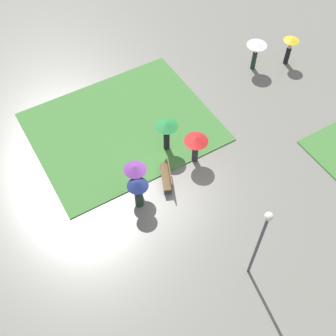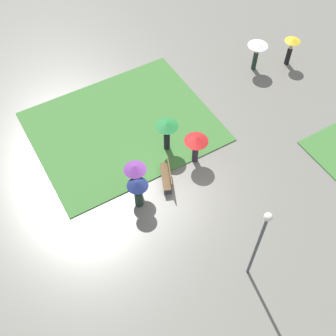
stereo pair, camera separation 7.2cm
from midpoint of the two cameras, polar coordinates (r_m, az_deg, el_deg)
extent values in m
plane|color=slate|center=(20.48, 1.56, -2.93)|extent=(90.00, 90.00, 0.00)
cube|color=#427A38|center=(23.12, -6.22, 5.59)|extent=(7.81, 9.48, 0.06)
cube|color=brown|center=(20.40, -0.38, -1.15)|extent=(1.68, 1.03, 0.05)
cube|color=brown|center=(20.21, 0.12, -0.68)|extent=(1.53, 0.69, 0.45)
cube|color=#383D42|center=(21.00, -0.64, 0.08)|extent=(0.22, 0.38, 0.40)
cube|color=#383D42|center=(20.18, -0.11, -3.17)|extent=(0.22, 0.38, 0.40)
cylinder|color=#474C51|center=(16.80, 11.83, -10.53)|extent=(0.12, 0.12, 4.45)
sphere|color=white|center=(14.74, 13.37, -6.41)|extent=(0.32, 0.32, 0.32)
cylinder|color=#1E3328|center=(19.66, -4.05, -4.13)|extent=(0.52, 0.52, 0.99)
sphere|color=beige|center=(19.16, -4.15, -3.17)|extent=(0.20, 0.20, 0.20)
cylinder|color=#4C4C4F|center=(18.93, -4.20, -2.71)|extent=(0.02, 0.02, 0.35)
cone|color=navy|center=(18.68, -4.25, -2.19)|extent=(0.98, 0.98, 0.25)
cylinder|color=black|center=(20.03, -4.38, -2.11)|extent=(0.37, 0.37, 1.15)
sphere|color=beige|center=(19.49, -4.50, -1.00)|extent=(0.19, 0.19, 0.19)
cylinder|color=#4C4C4F|center=(19.27, -4.55, -0.53)|extent=(0.02, 0.02, 0.35)
cone|color=#703389|center=(19.03, -4.61, 0.01)|extent=(1.06, 1.06, 0.26)
cylinder|color=black|center=(21.57, -0.29, 3.67)|extent=(0.43, 0.43, 1.17)
sphere|color=brown|center=(21.05, -0.29, 4.88)|extent=(0.21, 0.21, 0.21)
cylinder|color=#4C4C4F|center=(20.85, -0.30, 5.38)|extent=(0.02, 0.02, 0.35)
cone|color=#237A38|center=(20.64, -0.30, 5.91)|extent=(1.14, 1.14, 0.22)
cylinder|color=#2D2333|center=(21.21, 3.58, 1.89)|extent=(0.33, 0.33, 0.95)
sphere|color=#997051|center=(20.76, 3.66, 2.88)|extent=(0.21, 0.21, 0.21)
cylinder|color=#4C4C4F|center=(20.55, 3.70, 3.38)|extent=(0.02, 0.02, 0.35)
cone|color=red|center=(20.31, 3.74, 3.94)|extent=(1.19, 1.19, 0.27)
cylinder|color=black|center=(27.54, 15.77, 14.42)|extent=(0.33, 0.33, 1.08)
sphere|color=tan|center=(27.15, 16.08, 15.47)|extent=(0.22, 0.22, 0.22)
cylinder|color=#4C4C4F|center=(26.99, 16.21, 15.94)|extent=(0.02, 0.02, 0.35)
cone|color=gold|center=(26.84, 16.35, 16.39)|extent=(0.93, 0.93, 0.18)
cylinder|color=#1E3328|center=(26.66, 11.46, 14.06)|extent=(0.39, 0.39, 1.14)
sphere|color=tan|center=(26.25, 11.71, 15.20)|extent=(0.21, 0.21, 0.21)
cylinder|color=#4C4C4F|center=(26.08, 11.81, 15.68)|extent=(0.02, 0.02, 0.35)
cone|color=white|center=(25.91, 11.92, 16.18)|extent=(1.19, 1.19, 0.22)
camera|label=1|loc=(0.04, -90.10, -0.14)|focal=45.00mm
camera|label=2|loc=(0.04, 89.90, 0.14)|focal=45.00mm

